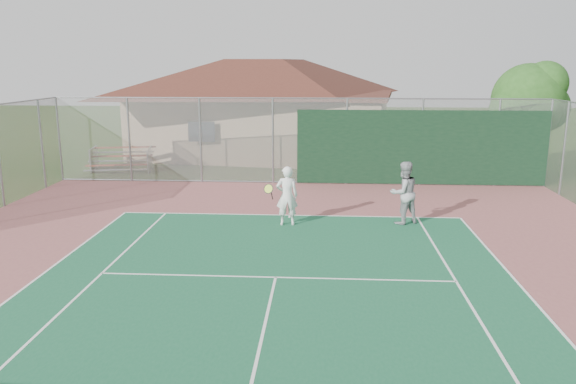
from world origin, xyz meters
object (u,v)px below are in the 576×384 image
(player_white_front, at_px, (287,196))
(bleachers, at_px, (121,159))
(clubhouse, at_px, (266,98))
(player_grey_back, at_px, (404,193))
(tree, at_px, (530,102))

(player_white_front, bearing_deg, bleachers, -52.91)
(clubhouse, distance_m, player_grey_back, 14.93)
(clubhouse, height_order, bleachers, clubhouse)
(tree, bearing_deg, clubhouse, 153.51)
(clubhouse, xyz_separation_m, player_white_front, (2.05, -14.05, -2.15))
(bleachers, bearing_deg, clubhouse, 29.92)
(bleachers, relative_size, player_grey_back, 1.57)
(clubhouse, height_order, tree, clubhouse)
(player_grey_back, bearing_deg, bleachers, -62.23)
(clubhouse, height_order, player_grey_back, clubhouse)
(tree, height_order, player_white_front, tree)
(tree, relative_size, player_white_front, 2.73)
(bleachers, relative_size, tree, 0.61)
(clubhouse, height_order, player_white_front, clubhouse)
(clubhouse, xyz_separation_m, tree, (11.88, -5.92, 0.21))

